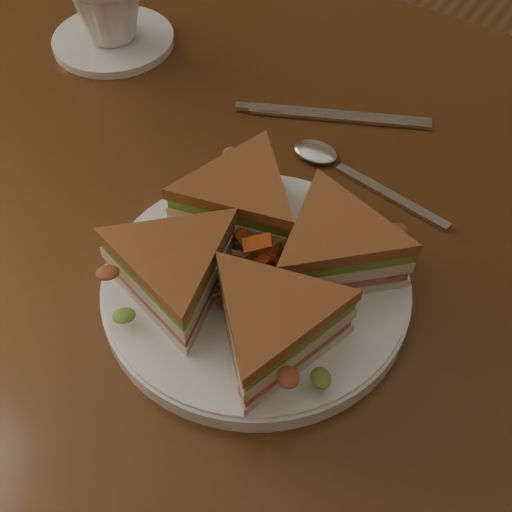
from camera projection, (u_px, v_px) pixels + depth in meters
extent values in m
plane|color=brown|center=(277.00, 500.00, 1.27)|extent=(6.00, 6.00, 0.00)
cube|color=#381D0C|center=(294.00, 219.00, 0.71)|extent=(1.20, 0.80, 0.04)
cylinder|color=#331D0F|center=(134.00, 134.00, 1.37)|extent=(0.06, 0.06, 0.71)
cylinder|color=white|center=(256.00, 287.00, 0.62)|extent=(0.27, 0.27, 0.02)
cube|color=silver|center=(391.00, 197.00, 0.70)|extent=(0.13, 0.03, 0.00)
ellipsoid|color=silver|center=(316.00, 152.00, 0.74)|extent=(0.05, 0.03, 0.01)
cube|color=silver|center=(340.00, 117.00, 0.78)|extent=(0.19, 0.10, 0.00)
cube|color=silver|center=(258.00, 109.00, 0.79)|extent=(0.05, 0.03, 0.00)
cylinder|color=white|center=(113.00, 40.00, 0.87)|extent=(0.15, 0.15, 0.01)
imported|color=white|center=(107.00, 5.00, 0.84)|extent=(0.11, 0.11, 0.09)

